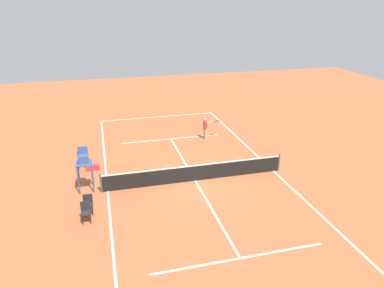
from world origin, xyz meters
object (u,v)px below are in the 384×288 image
at_px(umpire_chair, 84,162).
at_px(courtside_chair_far, 86,211).
at_px(courtside_chair_near, 88,203).
at_px(tennis_ball, 203,146).
at_px(equipment_bag, 93,167).
at_px(player_serving, 206,126).
at_px(courtside_chair_mid, 81,159).

relative_size(umpire_chair, courtside_chair_far, 2.54).
bearing_deg(courtside_chair_near, tennis_ball, -138.48).
xyz_separation_m(tennis_ball, equipment_bag, (7.36, 1.89, 0.12)).
relative_size(player_serving, courtside_chair_mid, 1.69).
bearing_deg(courtside_chair_near, courtside_chair_mid, -85.59).
bearing_deg(equipment_bag, courtside_chair_mid, -43.66).
bearing_deg(equipment_bag, player_serving, -158.08).
distance_m(courtside_chair_near, equipment_bag, 4.83).
relative_size(tennis_ball, courtside_chair_near, 0.07).
height_order(tennis_ball, umpire_chair, umpire_chair).
distance_m(courtside_chair_far, equipment_bag, 5.46).
distance_m(tennis_ball, umpire_chair, 8.96).
distance_m(courtside_chair_near, courtside_chair_mid, 5.42).
bearing_deg(tennis_ball, equipment_bag, 14.40).
height_order(courtside_chair_near, equipment_bag, courtside_chair_near).
relative_size(player_serving, equipment_bag, 2.12).
distance_m(courtside_chair_mid, courtside_chair_far, 6.05).
bearing_deg(courtside_chair_near, umpire_chair, -87.24).
distance_m(tennis_ball, courtside_chair_far, 10.62).
relative_size(umpire_chair, courtside_chair_mid, 2.54).
bearing_deg(player_serving, courtside_chair_far, -60.27).
bearing_deg(courtside_chair_far, courtside_chair_near, -98.60).
height_order(player_serving, equipment_bag, player_serving).
relative_size(player_serving, tennis_ball, 23.65).
bearing_deg(player_serving, umpire_chair, -72.31).
relative_size(courtside_chair_near, courtside_chair_mid, 1.00).
distance_m(courtside_chair_near, courtside_chair_far, 0.64).
relative_size(courtside_chair_near, equipment_bag, 1.25).
bearing_deg(courtside_chair_mid, courtside_chair_near, 94.41).
bearing_deg(courtside_chair_mid, equipment_bag, 136.34).
height_order(courtside_chair_far, equipment_bag, courtside_chair_far).
relative_size(player_serving, courtside_chair_near, 1.69).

